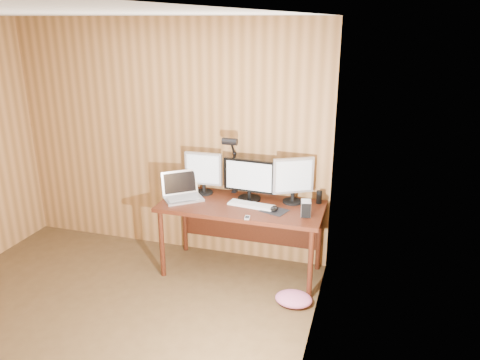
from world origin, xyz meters
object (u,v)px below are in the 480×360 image
at_px(keyboard, 251,205).
at_px(speaker, 319,197).
at_px(monitor_center, 249,179).
at_px(laptop, 182,192).
at_px(monitor_left, 203,172).
at_px(monitor_right, 293,179).
at_px(desk_lamp, 232,157).
at_px(mouse, 274,209).
at_px(phone, 247,218).
at_px(desk, 243,213).
at_px(hard_drive, 306,208).

distance_m(keyboard, speaker, 0.67).
height_order(monitor_center, laptop, monitor_center).
bearing_deg(monitor_left, speaker, 1.53).
xyz_separation_m(monitor_right, desk_lamp, (-0.64, 0.03, 0.16)).
relative_size(laptop, mouse, 4.10).
xyz_separation_m(monitor_right, phone, (-0.32, -0.50, -0.24)).
distance_m(desk, keyboard, 0.19).
relative_size(monitor_right, hard_drive, 3.17).
height_order(monitor_center, phone, monitor_center).
bearing_deg(laptop, phone, -59.92).
distance_m(desk, mouse, 0.40).
bearing_deg(mouse, desk, 164.59).
bearing_deg(phone, hard_drive, 13.19).
bearing_deg(monitor_right, hard_drive, -86.82).
bearing_deg(laptop, hard_drive, -42.58).
height_order(speaker, desk_lamp, desk_lamp).
xyz_separation_m(desk, desk_lamp, (-0.17, 0.15, 0.53)).
distance_m(hard_drive, desk_lamp, 0.93).
bearing_deg(desk, speaker, 13.72).
xyz_separation_m(desk, monitor_center, (0.04, 0.08, 0.34)).
relative_size(monitor_center, mouse, 4.69).
bearing_deg(mouse, monitor_right, 70.96).
distance_m(desk, speaker, 0.77).
xyz_separation_m(monitor_right, laptop, (-1.10, -0.19, -0.18)).
xyz_separation_m(laptop, hard_drive, (1.27, -0.09, 0.01)).
xyz_separation_m(desk, phone, (0.14, -0.38, 0.13)).
bearing_deg(desk_lamp, monitor_left, -170.13).
bearing_deg(hard_drive, monitor_right, 110.75).
height_order(monitor_right, laptop, monitor_right).
height_order(mouse, phone, mouse).
bearing_deg(keyboard, speaker, 29.81).
relative_size(desk, monitor_left, 3.64).
bearing_deg(monitor_right, keyboard, -179.60).
xyz_separation_m(laptop, desk_lamp, (0.46, 0.23, 0.34)).
height_order(desk, monitor_center, monitor_center).
bearing_deg(hard_drive, speaker, 66.21).
bearing_deg(monitor_left, hard_drive, -15.59).
xyz_separation_m(desk, keyboard, (0.10, -0.08, 0.13)).
xyz_separation_m(desk, speaker, (0.72, 0.18, 0.19)).
height_order(monitor_right, keyboard, monitor_right).
height_order(mouse, speaker, speaker).
xyz_separation_m(monitor_left, keyboard, (0.56, -0.19, -0.23)).
bearing_deg(keyboard, desk_lamp, 145.89).
xyz_separation_m(mouse, phone, (-0.20, -0.24, -0.02)).
xyz_separation_m(laptop, keyboard, (0.73, -0.01, -0.05)).
bearing_deg(keyboard, mouse, -6.23).
bearing_deg(laptop, desk_lamp, -12.32).
relative_size(monitor_center, hard_drive, 3.69).
bearing_deg(keyboard, phone, -74.74).
distance_m(phone, desk_lamp, 0.73).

